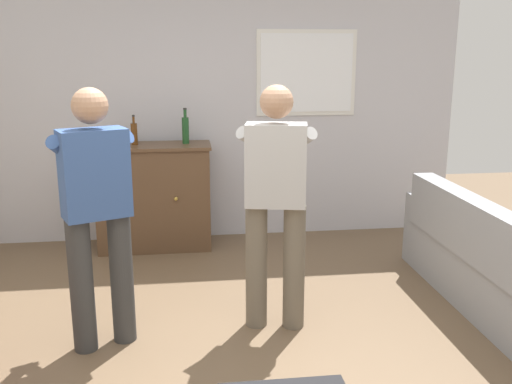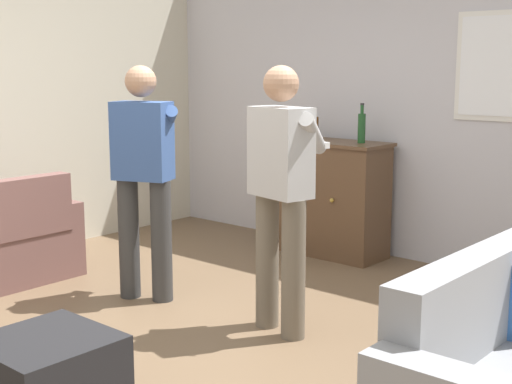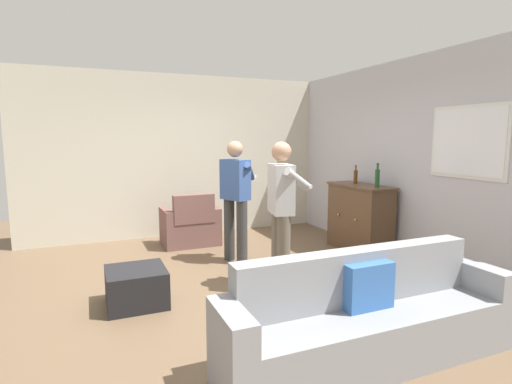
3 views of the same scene
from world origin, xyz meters
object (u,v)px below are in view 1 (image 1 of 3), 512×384
bottle_wine_green (185,129)px  person_standing_left (96,207)px  bottle_liquor_amber (134,133)px  sideboard_cabinet (154,197)px  couch (498,274)px  person_standing_right (276,196)px

bottle_wine_green → person_standing_left: size_ratio=0.20×
bottle_liquor_amber → person_standing_left: (-0.09, -1.92, -0.20)m
sideboard_cabinet → bottle_wine_green: bottle_wine_green is taller
bottle_liquor_amber → couch: bearing=-34.6°
couch → person_standing_left: 2.85m
couch → bottle_wine_green: (-2.21, 1.87, 0.84)m
bottle_wine_green → person_standing_left: bearing=-106.5°
sideboard_cabinet → person_standing_right: (0.91, -1.77, 0.42)m
couch → sideboard_cabinet: size_ratio=2.20×
sideboard_cabinet → couch: bearing=-35.9°
person_standing_left → person_standing_right: bearing=6.3°
bottle_liquor_amber → person_standing_left: bearing=-92.7°
bottle_liquor_amber → person_standing_right: 2.10m
couch → person_standing_left: (-2.78, -0.07, 0.61)m
couch → sideboard_cabinet: (-2.53, 1.83, 0.19)m
person_standing_right → couch: bearing=-2.1°
couch → person_standing_left: size_ratio=1.46×
bottle_liquor_amber → bottle_wine_green: bearing=1.5°
couch → bottle_liquor_amber: 3.37m
bottle_wine_green → bottle_liquor_amber: size_ratio=1.20×
person_standing_right → bottle_liquor_amber: bearing=120.7°
person_standing_left → bottle_liquor_amber: bearing=87.3°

